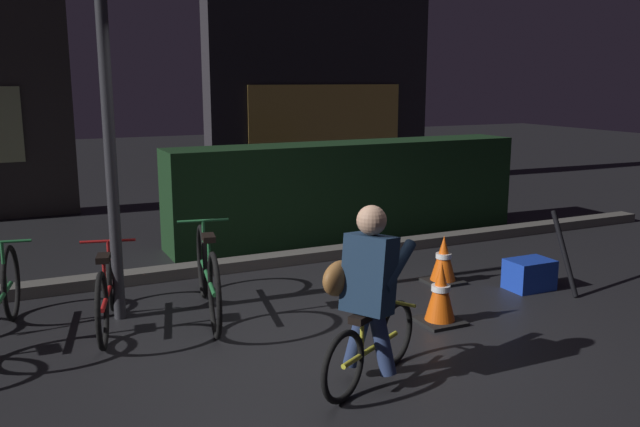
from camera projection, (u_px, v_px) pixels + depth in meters
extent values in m
plane|color=black|center=(330.00, 338.00, 5.41)|extent=(40.00, 40.00, 0.00)
cube|color=#56544F|center=(241.00, 264.00, 7.34)|extent=(12.00, 0.24, 0.12)
cube|color=black|center=(348.00, 190.00, 8.78)|extent=(4.80, 0.70, 1.25)
cube|color=#262328|center=(321.00, 54.00, 12.69)|extent=(4.50, 0.50, 5.04)
cube|color=#E5B751|center=(327.00, 114.00, 12.67)|extent=(3.15, 0.04, 1.10)
cylinder|color=#2D2D33|center=(110.00, 157.00, 5.58)|extent=(0.10, 0.10, 2.84)
torus|color=black|center=(11.00, 283.00, 5.76)|extent=(0.17, 0.66, 0.66)
cylinder|color=#236B38|center=(0.00, 301.00, 5.29)|extent=(0.22, 0.98, 0.04)
cylinder|color=#236B38|center=(4.00, 266.00, 5.51)|extent=(0.03, 0.03, 0.42)
cylinder|color=#236B38|center=(1.00, 242.00, 5.47)|extent=(0.46, 0.11, 0.02)
torus|color=black|center=(113.00, 277.00, 6.01)|extent=(0.18, 0.61, 0.61)
torus|color=black|center=(102.00, 311.00, 5.13)|extent=(0.18, 0.61, 0.61)
cylinder|color=#B21919|center=(108.00, 293.00, 5.57)|extent=(0.25, 0.89, 0.04)
cylinder|color=#B21919|center=(105.00, 279.00, 5.38)|extent=(0.03, 0.03, 0.34)
cube|color=black|center=(103.00, 258.00, 5.35)|extent=(0.14, 0.22, 0.05)
cylinder|color=#B21919|center=(109.00, 263.00, 5.77)|extent=(0.03, 0.03, 0.38)
cylinder|color=#B21919|center=(108.00, 241.00, 5.73)|extent=(0.45, 0.13, 0.02)
torus|color=black|center=(202.00, 261.00, 6.36)|extent=(0.17, 0.70, 0.70)
torus|color=black|center=(215.00, 295.00, 5.36)|extent=(0.17, 0.70, 0.70)
cylinder|color=#236B38|center=(208.00, 277.00, 5.86)|extent=(0.22, 1.04, 0.04)
cylinder|color=#236B38|center=(209.00, 260.00, 5.65)|extent=(0.03, 0.03, 0.40)
cube|color=black|center=(209.00, 238.00, 5.61)|extent=(0.13, 0.21, 0.05)
cylinder|color=#236B38|center=(204.00, 244.00, 6.09)|extent=(0.03, 0.03, 0.44)
cylinder|color=#236B38|center=(203.00, 221.00, 6.05)|extent=(0.46, 0.11, 0.02)
cube|color=black|center=(440.00, 321.00, 5.74)|extent=(0.36, 0.36, 0.03)
cone|color=#EA560F|center=(441.00, 291.00, 5.68)|extent=(0.26, 0.26, 0.51)
cylinder|color=white|center=(441.00, 288.00, 5.68)|extent=(0.16, 0.16, 0.05)
cube|color=black|center=(443.00, 281.00, 6.87)|extent=(0.36, 0.36, 0.03)
cone|color=#EA560F|center=(444.00, 258.00, 6.82)|extent=(0.26, 0.26, 0.46)
cylinder|color=white|center=(444.00, 256.00, 6.82)|extent=(0.16, 0.16, 0.05)
cube|color=#193DB7|center=(529.00, 274.00, 6.64)|extent=(0.44, 0.32, 0.30)
torus|color=black|center=(396.00, 333.00, 4.86)|extent=(0.44, 0.28, 0.48)
torus|color=black|center=(343.00, 367.00, 4.29)|extent=(0.44, 0.28, 0.48)
cylinder|color=gold|center=(371.00, 349.00, 4.57)|extent=(0.63, 0.38, 0.04)
cylinder|color=gold|center=(362.00, 336.00, 4.45)|extent=(0.03, 0.03, 0.26)
cube|color=black|center=(362.00, 318.00, 4.42)|extent=(0.22, 0.19, 0.05)
cylinder|color=gold|center=(385.00, 320.00, 4.70)|extent=(0.03, 0.03, 0.30)
cylinder|color=gold|center=(386.00, 300.00, 4.67)|extent=(0.25, 0.41, 0.02)
cylinder|color=navy|center=(357.00, 338.00, 4.60)|extent=(0.20, 0.23, 0.42)
cylinder|color=navy|center=(383.00, 345.00, 4.49)|extent=(0.20, 0.23, 0.42)
cube|color=#192D47|center=(369.00, 274.00, 4.43)|extent=(0.39, 0.41, 0.54)
sphere|color=tan|center=(372.00, 220.00, 4.38)|extent=(0.20, 0.20, 0.20)
cylinder|color=#192D47|center=(362.00, 259.00, 4.61)|extent=(0.38, 0.27, 0.29)
cylinder|color=#192D47|center=(398.00, 265.00, 4.46)|extent=(0.38, 0.27, 0.29)
ellipsoid|color=brown|center=(339.00, 278.00, 4.51)|extent=(0.36, 0.30, 0.24)
cylinder|color=black|center=(564.00, 253.00, 6.44)|extent=(0.12, 0.36, 0.81)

